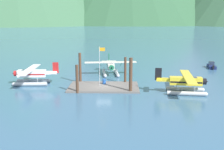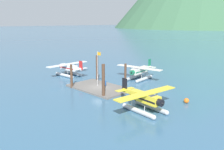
# 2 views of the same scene
# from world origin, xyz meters

# --- Properties ---
(ground_plane) EXTENTS (1200.00, 1200.00, 0.00)m
(ground_plane) POSITION_xyz_m (0.00, 0.00, 0.00)
(ground_plane) COLOR #38607F
(dock_platform) EXTENTS (11.42, 6.85, 0.30)m
(dock_platform) POSITION_xyz_m (0.00, 0.00, 0.15)
(dock_platform) COLOR #66605B
(dock_platform) RESTS_ON ground
(piling_near_left) EXTENTS (0.46, 0.46, 4.40)m
(piling_near_left) POSITION_xyz_m (-3.88, -3.30, 2.20)
(piling_near_left) COLOR #4C3323
(piling_near_left) RESTS_ON ground
(piling_near_right) EXTENTS (0.52, 0.52, 5.44)m
(piling_near_right) POSITION_xyz_m (4.29, -2.90, 2.72)
(piling_near_right) COLOR #4C3323
(piling_near_right) RESTS_ON ground
(piling_far_left) EXTENTS (0.47, 0.47, 5.36)m
(piling_far_left) POSITION_xyz_m (-4.34, 3.37, 2.68)
(piling_far_left) COLOR #4C3323
(piling_far_left) RESTS_ON ground
(piling_far_right) EXTENTS (0.40, 0.40, 4.68)m
(piling_far_right) POSITION_xyz_m (3.61, 3.11, 2.34)
(piling_far_right) COLOR #4C3323
(piling_far_right) RESTS_ON ground
(flagpole) EXTENTS (0.95, 0.10, 6.50)m
(flagpole) POSITION_xyz_m (-0.57, 0.27, 4.31)
(flagpole) COLOR silver
(flagpole) RESTS_ON dock_platform
(fuel_drum) EXTENTS (0.62, 0.62, 0.88)m
(fuel_drum) POSITION_xyz_m (-0.01, 1.40, 0.74)
(fuel_drum) COLOR #1E4C99
(fuel_drum) RESTS_ON dock_platform
(mooring_buoy) EXTENTS (0.78, 0.78, 0.78)m
(mooring_buoy) POSITION_xyz_m (15.15, 3.98, 0.39)
(mooring_buoy) COLOR orange
(mooring_buoy) RESTS_ON ground
(seaplane_white_port_fwd) EXTENTS (7.98, 10.46, 3.84)m
(seaplane_white_port_fwd) POSITION_xyz_m (-12.62, 2.15, 1.58)
(seaplane_white_port_fwd) COLOR #B7BABF
(seaplane_white_port_fwd) RESTS_ON ground
(seaplane_yellow_stbd_aft) EXTENTS (7.95, 10.49, 3.84)m
(seaplane_yellow_stbd_aft) POSITION_xyz_m (12.70, -3.03, 1.58)
(seaplane_yellow_stbd_aft) COLOR #B7BABF
(seaplane_yellow_stbd_aft) RESTS_ON ground
(seaplane_cream_bow_centre) EXTENTS (10.49, 7.95, 3.84)m
(seaplane_cream_bow_centre) POSITION_xyz_m (0.79, 10.66, 1.58)
(seaplane_cream_bow_centre) COLOR #B7BABF
(seaplane_cream_bow_centre) RESTS_ON ground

